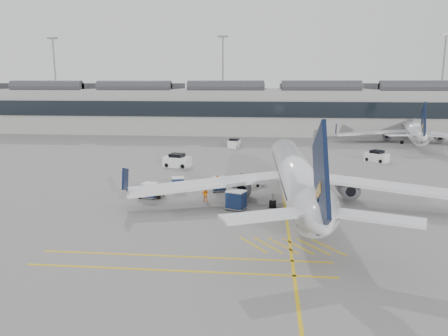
# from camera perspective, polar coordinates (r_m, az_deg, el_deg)

# --- Properties ---
(ground) EXTENTS (220.00, 220.00, 0.00)m
(ground) POSITION_cam_1_polar(r_m,az_deg,el_deg) (43.13, -5.28, -6.23)
(ground) COLOR gray
(ground) RESTS_ON ground
(terminal) EXTENTS (200.00, 20.45, 12.40)m
(terminal) POSITION_cam_1_polar(r_m,az_deg,el_deg) (112.77, 1.67, 7.83)
(terminal) COLOR #9E9E99
(terminal) RESTS_ON ground
(light_masts) EXTENTS (113.00, 0.60, 25.45)m
(light_masts) POSITION_cam_1_polar(r_m,az_deg,el_deg) (126.73, 1.39, 11.99)
(light_masts) COLOR slate
(light_masts) RESTS_ON ground
(apron_markings) EXTENTS (0.25, 60.00, 0.01)m
(apron_markings) POSITION_cam_1_polar(r_m,az_deg,el_deg) (52.03, 7.75, -3.22)
(apron_markings) COLOR gold
(apron_markings) RESTS_ON ground
(airliner_main) EXTENTS (35.93, 39.31, 10.45)m
(airliner_main) POSITION_cam_1_polar(r_m,az_deg,el_deg) (47.04, 9.34, -0.98)
(airliner_main) COLOR white
(airliner_main) RESTS_ON ground
(airliner_far) EXTENTS (31.68, 34.95, 9.40)m
(airliner_far) POSITION_cam_1_polar(r_m,az_deg,el_deg) (100.59, 23.51, 4.55)
(airliner_far) COLOR white
(airliner_far) RESTS_ON ground
(belt_loader) EXTENTS (4.30, 2.60, 1.71)m
(belt_loader) POSITION_cam_1_polar(r_m,az_deg,el_deg) (54.42, 2.83, -1.95)
(belt_loader) COLOR silver
(belt_loader) RESTS_ON ground
(baggage_cart_a) EXTENTS (2.34, 2.15, 2.00)m
(baggage_cart_a) POSITION_cam_1_polar(r_m,az_deg,el_deg) (44.62, 1.60, -4.15)
(baggage_cart_a) COLOR gray
(baggage_cart_a) RESTS_ON ground
(baggage_cart_b) EXTENTS (1.90, 1.67, 1.75)m
(baggage_cart_b) POSITION_cam_1_polar(r_m,az_deg,el_deg) (52.03, -0.66, -2.06)
(baggage_cart_b) COLOR gray
(baggage_cart_b) RESTS_ON ground
(baggage_cart_c) EXTENTS (1.82, 1.64, 1.62)m
(baggage_cart_c) POSITION_cam_1_polar(r_m,az_deg,el_deg) (52.70, -6.04, -2.02)
(baggage_cart_c) COLOR gray
(baggage_cart_c) RESTS_ON ground
(baggage_cart_d) EXTENTS (1.93, 1.72, 1.75)m
(baggage_cart_d) POSITION_cam_1_polar(r_m,az_deg,el_deg) (49.69, -9.65, -2.86)
(baggage_cart_d) COLOR gray
(baggage_cart_d) RESTS_ON ground
(ramp_agent_a) EXTENTS (0.75, 0.85, 1.96)m
(ramp_agent_a) POSITION_cam_1_polar(r_m,az_deg,el_deg) (51.90, -0.77, -2.04)
(ramp_agent_a) COLOR #E45B0C
(ramp_agent_a) RESTS_ON ground
(ramp_agent_b) EXTENTS (0.84, 0.68, 1.64)m
(ramp_agent_b) POSITION_cam_1_polar(r_m,az_deg,el_deg) (47.93, -2.50, -3.38)
(ramp_agent_b) COLOR orange
(ramp_agent_b) RESTS_ON ground
(pushback_tug) EXTENTS (2.81, 1.75, 1.57)m
(pushback_tug) POSITION_cam_1_polar(r_m,az_deg,el_deg) (50.12, -9.48, -3.02)
(pushback_tug) COLOR #4C4F43
(pushback_tug) RESTS_ON ground
(safety_cone_nose) EXTENTS (0.35, 0.35, 0.49)m
(safety_cone_nose) POSITION_cam_1_polar(r_m,az_deg,el_deg) (60.47, 7.35, -0.93)
(safety_cone_nose) COLOR #F24C0A
(safety_cone_nose) RESTS_ON ground
(safety_cone_engine) EXTENTS (0.35, 0.35, 0.48)m
(safety_cone_engine) POSITION_cam_1_polar(r_m,az_deg,el_deg) (51.47, 9.50, -3.16)
(safety_cone_engine) COLOR #F24C0A
(safety_cone_engine) RESTS_ON ground
(service_van_left) EXTENTS (4.36, 2.87, 2.06)m
(service_van_left) POSITION_cam_1_polar(r_m,az_deg,el_deg) (67.27, -6.15, 0.93)
(service_van_left) COLOR silver
(service_van_left) RESTS_ON ground
(service_van_mid) EXTENTS (2.43, 3.81, 1.82)m
(service_van_mid) POSITION_cam_1_polar(r_m,az_deg,el_deg) (86.84, 1.35, 3.26)
(service_van_mid) COLOR silver
(service_van_mid) RESTS_ON ground
(service_van_right) EXTENTS (3.90, 3.81, 1.87)m
(service_van_right) POSITION_cam_1_polar(r_m,az_deg,el_deg) (75.54, 19.31, 1.42)
(service_van_right) COLOR silver
(service_van_right) RESTS_ON ground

